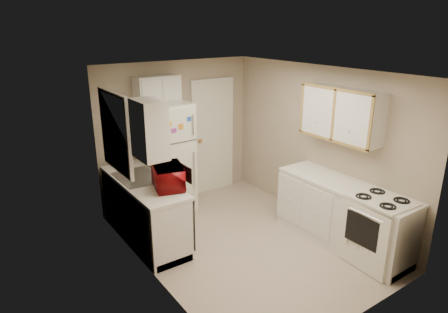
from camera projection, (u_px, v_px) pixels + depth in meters
floor at (244, 242)px, 5.71m from camera, size 3.80×3.80×0.00m
ceiling at (247, 72)px, 4.94m from camera, size 3.80×3.80×0.00m
wall_left at (149, 186)px, 4.57m from camera, size 3.80×3.80×0.00m
wall_right at (318, 145)px, 6.08m from camera, size 3.80×3.80×0.00m
wall_back at (177, 132)px, 6.80m from camera, size 2.80×2.80×0.00m
wall_front at (366, 217)px, 3.85m from camera, size 2.80×2.80×0.00m
left_counter at (145, 210)px, 5.67m from camera, size 0.60×1.80×0.90m
dishwasher at (183, 218)px, 5.35m from camera, size 0.03×0.58×0.72m
sink at (138, 180)px, 5.65m from camera, size 0.54×0.74×0.16m
microwave at (168, 177)px, 5.25m from camera, size 0.61×0.44×0.36m
soap_bottle at (121, 162)px, 5.96m from camera, size 0.08×0.08×0.17m
window_blinds at (116, 132)px, 5.28m from camera, size 0.10×0.98×1.08m
upper_cabinet_left at (149, 129)px, 4.63m from camera, size 0.30×0.45×0.70m
refrigerator at (166, 158)px, 6.42m from camera, size 0.76×0.74×1.81m
cabinet_over_fridge at (157, 89)px, 6.21m from camera, size 0.70×0.30×0.40m
interior_door at (213, 137)px, 7.21m from camera, size 0.86×0.06×2.08m
right_counter at (342, 214)px, 5.54m from camera, size 0.60×2.00×0.90m
stove at (377, 234)px, 5.07m from camera, size 0.62×0.74×0.86m
upper_cabinet_right at (341, 114)px, 5.42m from camera, size 0.30×1.20×0.70m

